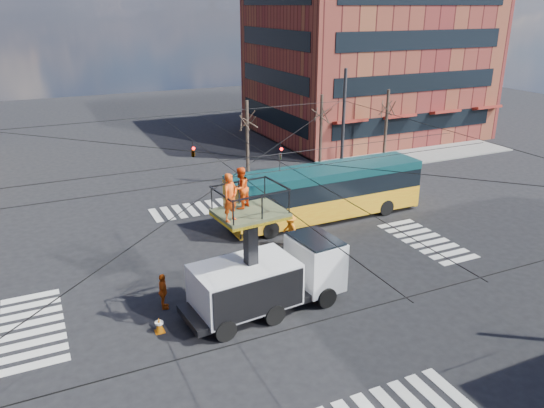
{
  "coord_description": "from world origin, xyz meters",
  "views": [
    {
      "loc": [
        -8.93,
        -20.58,
        12.18
      ],
      "look_at": [
        1.26,
        1.31,
        3.1
      ],
      "focal_mm": 35.0,
      "sensor_mm": 36.0,
      "label": 1
    }
  ],
  "objects_px": {
    "worker_ground": "(163,292)",
    "traffic_cone": "(159,325)",
    "utility_truck": "(268,265)",
    "city_bus": "(326,191)",
    "flagger": "(290,230)"
  },
  "relations": [
    {
      "from": "worker_ground",
      "to": "traffic_cone",
      "type": "bearing_deg",
      "value": 174.48
    },
    {
      "from": "utility_truck",
      "to": "city_bus",
      "type": "xyz_separation_m",
      "value": [
        7.37,
        7.83,
        -0.35
      ]
    },
    {
      "from": "traffic_cone",
      "to": "worker_ground",
      "type": "xyz_separation_m",
      "value": [
        0.6,
        1.66,
        0.49
      ]
    },
    {
      "from": "utility_truck",
      "to": "traffic_cone",
      "type": "height_order",
      "value": "utility_truck"
    },
    {
      "from": "utility_truck",
      "to": "flagger",
      "type": "bearing_deg",
      "value": 49.37
    },
    {
      "from": "flagger",
      "to": "city_bus",
      "type": "bearing_deg",
      "value": 119.88
    },
    {
      "from": "utility_truck",
      "to": "traffic_cone",
      "type": "distance_m",
      "value": 4.97
    },
    {
      "from": "worker_ground",
      "to": "flagger",
      "type": "xyz_separation_m",
      "value": [
        7.74,
        3.4,
        0.08
      ]
    },
    {
      "from": "flagger",
      "to": "traffic_cone",
      "type": "bearing_deg",
      "value": -63.92
    },
    {
      "from": "utility_truck",
      "to": "traffic_cone",
      "type": "relative_size",
      "value": 11.17
    },
    {
      "from": "utility_truck",
      "to": "flagger",
      "type": "relative_size",
      "value": 4.03
    },
    {
      "from": "traffic_cone",
      "to": "flagger",
      "type": "height_order",
      "value": "flagger"
    },
    {
      "from": "flagger",
      "to": "utility_truck",
      "type": "bearing_deg",
      "value": -40.25
    },
    {
      "from": "traffic_cone",
      "to": "worker_ground",
      "type": "bearing_deg",
      "value": 69.99
    },
    {
      "from": "traffic_cone",
      "to": "worker_ground",
      "type": "height_order",
      "value": "worker_ground"
    }
  ]
}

